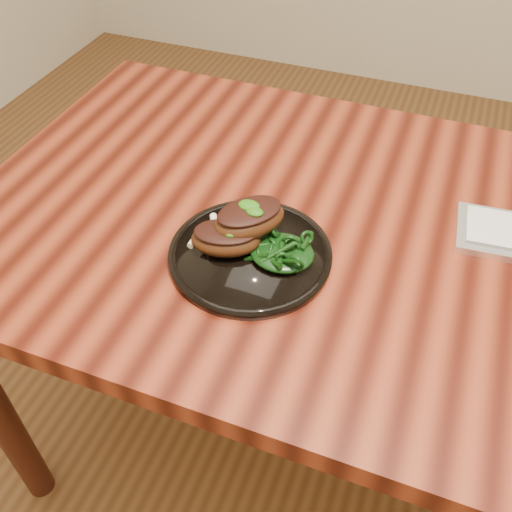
{
  "coord_description": "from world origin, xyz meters",
  "views": [
    {
      "loc": [
        -0.04,
        -0.72,
        1.38
      ],
      "look_at": [
        -0.25,
        -0.15,
        0.78
      ],
      "focal_mm": 40.0,
      "sensor_mm": 36.0,
      "label": 1
    }
  ],
  "objects_px": {
    "desk": "(426,283)",
    "greens_heap": "(282,249)",
    "plate": "(250,254)",
    "lamb_chop_front": "(225,238)"
  },
  "relations": [
    {
      "from": "plate",
      "to": "desk",
      "type": "bearing_deg",
      "value": 24.95
    },
    {
      "from": "desk",
      "to": "greens_heap",
      "type": "relative_size",
      "value": 16.13
    },
    {
      "from": "lamb_chop_front",
      "to": "desk",
      "type": "bearing_deg",
      "value": 23.69
    },
    {
      "from": "desk",
      "to": "lamb_chop_front",
      "type": "bearing_deg",
      "value": -156.31
    },
    {
      "from": "plate",
      "to": "lamb_chop_front",
      "type": "distance_m",
      "value": 0.05
    },
    {
      "from": "desk",
      "to": "greens_heap",
      "type": "xyz_separation_m",
      "value": [
        -0.22,
        -0.12,
        0.11
      ]
    },
    {
      "from": "plate",
      "to": "greens_heap",
      "type": "relative_size",
      "value": 2.56
    },
    {
      "from": "lamb_chop_front",
      "to": "greens_heap",
      "type": "bearing_deg",
      "value": 8.89
    },
    {
      "from": "greens_heap",
      "to": "plate",
      "type": "bearing_deg",
      "value": -174.81
    },
    {
      "from": "plate",
      "to": "greens_heap",
      "type": "distance_m",
      "value": 0.06
    }
  ]
}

